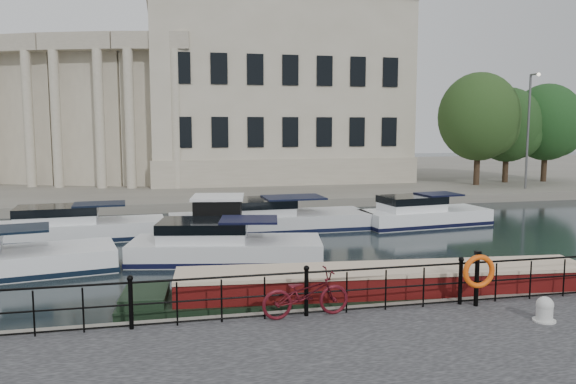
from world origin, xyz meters
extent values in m
plane|color=black|center=(0.00, 0.00, 0.00)|extent=(160.00, 160.00, 0.00)
cube|color=#6B665B|center=(0.00, 39.00, 0.28)|extent=(120.00, 42.00, 0.55)
cylinder|color=black|center=(-4.00, -2.25, 1.10)|extent=(0.10, 0.10, 1.10)
sphere|color=black|center=(-4.00, -2.25, 1.70)|extent=(0.14, 0.14, 0.14)
cylinder|color=black|center=(0.00, -2.25, 1.10)|extent=(0.10, 0.10, 1.10)
sphere|color=black|center=(0.00, -2.25, 1.70)|extent=(0.14, 0.14, 0.14)
cylinder|color=black|center=(4.00, -2.25, 1.10)|extent=(0.10, 0.10, 1.10)
sphere|color=black|center=(4.00, -2.25, 1.70)|extent=(0.14, 0.14, 0.14)
cylinder|color=black|center=(0.00, -2.25, 1.60)|extent=(24.00, 0.05, 0.05)
cylinder|color=black|center=(0.00, -2.25, 1.10)|extent=(24.00, 0.04, 0.04)
cylinder|color=black|center=(0.00, -2.25, 0.63)|extent=(24.00, 0.04, 0.04)
cube|color=#ADA38C|center=(6.00, 33.00, 7.55)|extent=(20.00, 14.00, 14.00)
cube|color=#9E937F|center=(6.00, 33.00, 14.95)|extent=(20.40, 14.40, 0.80)
cube|color=#9E937F|center=(6.00, 33.00, 1.55)|extent=(20.30, 14.30, 2.00)
cube|color=#ADA38C|center=(-3.33, 29.02, 6.05)|extent=(5.73, 4.06, 11.00)
cube|color=#9E937F|center=(-3.76, 27.07, 10.95)|extent=(5.62, 2.73, 1.20)
cylinder|color=#ADA38C|center=(-2.28, 26.16, 5.45)|extent=(0.70, 0.70, 9.80)
cylinder|color=#ADA38C|center=(-5.49, 26.87, 5.45)|extent=(0.70, 0.70, 9.80)
cube|color=#ADA38C|center=(-8.29, 30.44, 6.05)|extent=(5.90, 4.56, 11.00)
cube|color=#9E937F|center=(-8.95, 28.56, 10.95)|extent=(5.62, 3.30, 1.20)
cylinder|color=#ADA38C|center=(-7.59, 27.47, 5.45)|extent=(0.70, 0.70, 9.80)
cylinder|color=#ADA38C|center=(-10.69, 28.56, 5.45)|extent=(0.70, 0.70, 9.80)
cube|color=#ADA38C|center=(-13.04, 32.44, 6.05)|extent=(5.99, 4.99, 11.00)
cube|color=#9E937F|center=(-13.92, 30.65, 10.95)|extent=(5.55, 3.83, 1.20)
cylinder|color=#ADA38C|center=(-12.70, 29.41, 5.45)|extent=(0.70, 0.70, 9.80)
cylinder|color=#59595B|center=(22.00, 20.50, 4.55)|extent=(0.16, 0.16, 8.00)
sphere|color=#FFF2CC|center=(22.00, 19.65, 8.50)|extent=(0.24, 0.24, 0.24)
imported|color=#4F0E16|center=(-0.03, -2.31, 1.11)|extent=(2.17, 0.90, 1.11)
cylinder|color=beige|center=(5.26, -3.80, 0.74)|extent=(0.37, 0.37, 0.39)
sphere|color=beige|center=(5.26, -3.80, 0.94)|extent=(0.39, 0.39, 0.39)
cylinder|color=beige|center=(5.26, -3.80, 0.57)|extent=(0.52, 0.52, 0.04)
cylinder|color=black|center=(4.33, -2.46, 1.23)|extent=(0.11, 0.11, 1.35)
cube|color=black|center=(4.33, -2.46, 1.90)|extent=(0.14, 0.14, 0.09)
torus|color=#FF580D|center=(4.33, -2.54, 1.45)|extent=(0.86, 0.14, 0.86)
cube|color=black|center=(2.60, -0.74, 0.10)|extent=(14.23, 3.16, 0.85)
cube|color=#4E0B0B|center=(2.60, -0.74, 0.75)|extent=(11.39, 2.62, 0.66)
cube|color=beige|center=(2.60, -0.74, 1.15)|extent=(11.40, 2.68, 0.09)
cube|color=#6B665B|center=(-1.03, 8.63, 0.05)|extent=(3.24, 2.85, 0.24)
cube|color=black|center=(-1.03, 8.63, 1.10)|extent=(2.21, 2.21, 1.73)
cube|color=white|center=(-1.03, 8.63, 2.05)|extent=(2.43, 2.43, 0.12)
cube|color=black|center=(-8.51, 5.49, 1.55)|extent=(3.07, 2.27, 0.08)
cube|color=silver|center=(-1.00, 5.85, 0.20)|extent=(7.39, 3.85, 1.20)
cube|color=black|center=(-1.00, 5.85, 0.12)|extent=(7.47, 3.89, 0.18)
cube|color=silver|center=(-1.83, 6.01, 1.05)|extent=(3.51, 2.66, 0.90)
cube|color=black|center=(-0.17, 5.69, 1.55)|extent=(2.41, 2.16, 0.08)
cube|color=white|center=(-6.95, 11.23, 0.20)|extent=(7.52, 2.84, 1.20)
cube|color=black|center=(-6.95, 11.23, 0.12)|extent=(7.60, 2.87, 0.18)
cube|color=white|center=(-7.83, 11.17, 1.05)|extent=(3.44, 2.15, 0.90)
cube|color=black|center=(-6.06, 11.29, 1.55)|extent=(2.32, 1.79, 0.08)
cube|color=silver|center=(1.77, 11.66, 0.20)|extent=(9.65, 3.19, 1.20)
cube|color=black|center=(1.77, 11.66, 0.12)|extent=(9.75, 3.22, 0.18)
cube|color=silver|center=(0.63, 11.63, 1.05)|extent=(4.37, 2.52, 0.90)
cube|color=black|center=(2.92, 11.69, 1.55)|extent=(2.93, 2.13, 0.08)
cube|color=white|center=(9.67, 11.23, 0.20)|extent=(6.79, 3.18, 1.20)
cube|color=black|center=(9.67, 11.23, 0.12)|extent=(6.86, 3.21, 0.18)
cube|color=white|center=(8.89, 11.13, 1.05)|extent=(3.16, 2.31, 0.90)
cube|color=black|center=(10.45, 11.32, 1.55)|extent=(2.15, 1.90, 0.08)
cylinder|color=black|center=(19.96, 23.57, 1.93)|extent=(0.44, 0.44, 2.77)
ellipsoid|color=#213F14|center=(19.96, 23.57, 5.69)|extent=(6.00, 6.00, 6.64)
sphere|color=#213F14|center=(20.56, 23.17, 4.90)|extent=(4.42, 4.42, 4.42)
cylinder|color=black|center=(23.24, 24.84, 1.77)|extent=(0.44, 0.44, 2.44)
ellipsoid|color=#183912|center=(23.24, 24.84, 5.08)|extent=(5.30, 5.30, 5.86)
sphere|color=#183912|center=(23.84, 24.44, 4.38)|extent=(3.90, 3.90, 3.90)
cylinder|color=black|center=(26.67, 24.76, 1.83)|extent=(0.44, 0.44, 2.55)
ellipsoid|color=#143C13|center=(26.67, 24.76, 5.29)|extent=(5.54, 5.54, 6.13)
sphere|color=#143C13|center=(27.27, 24.36, 4.56)|extent=(4.09, 4.09, 4.09)
camera|label=1|loc=(-3.21, -14.71, 5.03)|focal=35.00mm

